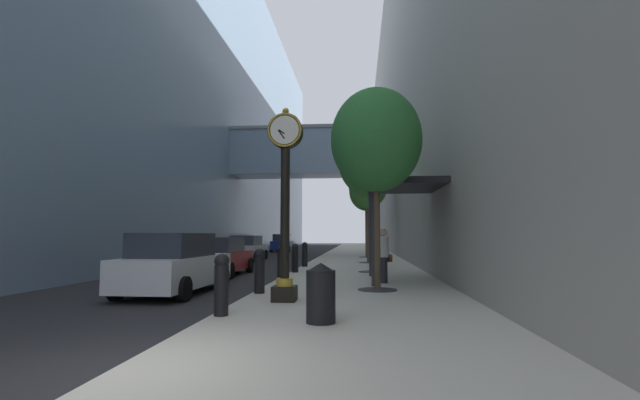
# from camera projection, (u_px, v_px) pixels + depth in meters

# --- Properties ---
(ground_plane) EXTENTS (110.00, 110.00, 0.00)m
(ground_plane) POSITION_uv_depth(u_px,v_px,m) (320.00, 258.00, 31.85)
(ground_plane) COLOR #262628
(ground_plane) RESTS_ON ground
(sidewalk_right) EXTENTS (5.59, 80.00, 0.14)m
(sidewalk_right) POSITION_uv_depth(u_px,v_px,m) (359.00, 255.00, 34.58)
(sidewalk_right) COLOR beige
(sidewalk_right) RESTS_ON ground
(building_block_left) EXTENTS (21.79, 80.00, 26.21)m
(building_block_left) POSITION_uv_depth(u_px,v_px,m) (188.00, 98.00, 36.84)
(building_block_left) COLOR #758EA8
(building_block_left) RESTS_ON ground
(building_block_right) EXTENTS (9.00, 80.00, 26.17)m
(building_block_right) POSITION_uv_depth(u_px,v_px,m) (450.00, 91.00, 34.96)
(building_block_right) COLOR gray
(building_block_right) RESTS_ON ground
(street_clock) EXTENTS (0.84, 0.55, 4.60)m
(street_clock) POSITION_uv_depth(u_px,v_px,m) (285.00, 193.00, 10.47)
(street_clock) COLOR black
(street_clock) RESTS_ON sidewalk_right
(bollard_nearest) EXTENTS (0.29, 0.29, 1.19)m
(bollard_nearest) POSITION_uv_depth(u_px,v_px,m) (221.00, 283.00, 8.48)
(bollard_nearest) COLOR black
(bollard_nearest) RESTS_ON sidewalk_right
(bollard_second) EXTENTS (0.29, 0.29, 1.19)m
(bollard_second) POSITION_uv_depth(u_px,v_px,m) (260.00, 270.00, 11.71)
(bollard_second) COLOR black
(bollard_second) RESTS_ON sidewalk_right
(bollard_third) EXTENTS (0.29, 0.29, 1.19)m
(bollard_third) POSITION_uv_depth(u_px,v_px,m) (281.00, 262.00, 14.94)
(bollard_third) COLOR black
(bollard_third) RESTS_ON sidewalk_right
(bollard_fourth) EXTENTS (0.29, 0.29, 1.19)m
(bollard_fourth) POSITION_uv_depth(u_px,v_px,m) (295.00, 257.00, 18.17)
(bollard_fourth) COLOR black
(bollard_fourth) RESTS_ON sidewalk_right
(bollard_fifth) EXTENTS (0.29, 0.29, 1.19)m
(bollard_fifth) POSITION_uv_depth(u_px,v_px,m) (305.00, 254.00, 21.40)
(bollard_fifth) COLOR black
(bollard_fifth) RESTS_ON sidewalk_right
(street_tree_near) EXTENTS (2.61, 2.61, 5.76)m
(street_tree_near) POSITION_uv_depth(u_px,v_px,m) (376.00, 140.00, 12.65)
(street_tree_near) COLOR #333335
(street_tree_near) RESTS_ON sidewalk_right
(street_tree_mid_near) EXTENTS (2.77, 2.77, 6.29)m
(street_tree_mid_near) POSITION_uv_depth(u_px,v_px,m) (371.00, 160.00, 18.67)
(street_tree_mid_near) COLOR #333335
(street_tree_mid_near) RESTS_ON sidewalk_right
(street_tree_mid_far) EXTENTS (2.15, 2.15, 5.49)m
(street_tree_mid_far) POSITION_uv_depth(u_px,v_px,m) (368.00, 187.00, 24.61)
(street_tree_mid_far) COLOR #333335
(street_tree_mid_far) RESTS_ON sidewalk_right
(street_tree_far) EXTENTS (2.37, 2.37, 5.91)m
(street_tree_far) POSITION_uv_depth(u_px,v_px,m) (366.00, 192.00, 30.61)
(street_tree_far) COLOR #333335
(street_tree_far) RESTS_ON sidewalk_right
(trash_bin) EXTENTS (0.53, 0.53, 1.05)m
(trash_bin) POSITION_uv_depth(u_px,v_px,m) (321.00, 292.00, 7.78)
(trash_bin) COLOR black
(trash_bin) RESTS_ON sidewalk_right
(pedestrian_walking) EXTENTS (0.52, 0.46, 1.75)m
(pedestrian_walking) POSITION_uv_depth(u_px,v_px,m) (384.00, 254.00, 14.21)
(pedestrian_walking) COLOR #23232D
(pedestrian_walking) RESTS_ON sidewalk_right
(storefront_awning) EXTENTS (2.40, 3.60, 3.30)m
(storefront_awning) POSITION_uv_depth(u_px,v_px,m) (403.00, 188.00, 14.99)
(storefront_awning) COLOR black
(storefront_awning) RESTS_ON sidewalk_right
(car_blue_near) EXTENTS (1.93, 4.12, 1.74)m
(car_blue_near) POSITION_uv_depth(u_px,v_px,m) (283.00, 243.00, 43.50)
(car_blue_near) COLOR navy
(car_blue_near) RESTS_ON ground
(car_red_mid) EXTENTS (2.01, 4.43, 1.57)m
(car_red_mid) POSITION_uv_depth(u_px,v_px,m) (219.00, 257.00, 18.24)
(car_red_mid) COLOR #AD191E
(car_red_mid) RESTS_ON ground
(car_silver_far) EXTENTS (2.05, 4.14, 1.62)m
(car_silver_far) POSITION_uv_depth(u_px,v_px,m) (247.00, 248.00, 28.88)
(car_silver_far) COLOR #B7BABF
(car_silver_far) RESTS_ON ground
(car_white_trailing) EXTENTS (2.10, 4.53, 1.73)m
(car_white_trailing) POSITION_uv_depth(u_px,v_px,m) (175.00, 264.00, 12.69)
(car_white_trailing) COLOR silver
(car_white_trailing) RESTS_ON ground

